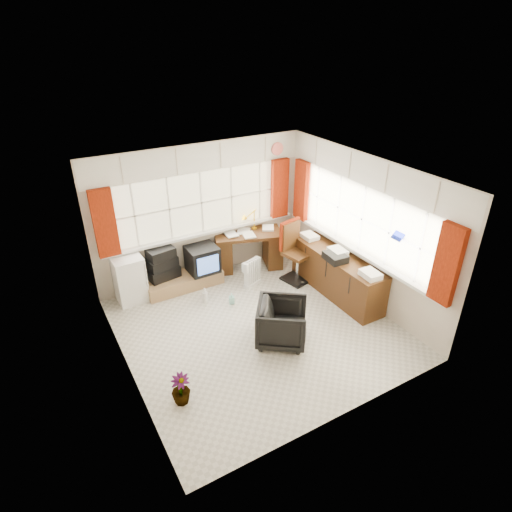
{
  "coord_description": "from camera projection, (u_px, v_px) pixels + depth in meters",
  "views": [
    {
      "loc": [
        -2.71,
        -4.68,
        4.23
      ],
      "look_at": [
        0.3,
        0.55,
        0.96
      ],
      "focal_mm": 30.0,
      "sensor_mm": 36.0,
      "label": 1
    }
  ],
  "objects": [
    {
      "name": "radiator",
      "position": [
        252.0,
        275.0,
        7.79
      ],
      "size": [
        0.38,
        0.26,
        0.53
      ],
      "color": "white",
      "rests_on": "ground"
    },
    {
      "name": "window_right",
      "position": [
        357.0,
        247.0,
        7.17
      ],
      "size": [
        0.12,
        3.7,
        3.6
      ],
      "color": "#F9F1C5",
      "rests_on": "room_walls"
    },
    {
      "name": "overhead_cabinets",
      "position": [
        279.0,
        165.0,
        6.87
      ],
      "size": [
        3.98,
        3.98,
        0.48
      ],
      "color": "silver",
      "rests_on": "room_walls"
    },
    {
      "name": "file_tray",
      "position": [
        335.0,
        257.0,
        7.14
      ],
      "size": [
        0.33,
        0.4,
        0.13
      ],
      "primitive_type": "cube",
      "rotation": [
        0.0,
        0.0,
        -0.08
      ],
      "color": "black",
      "rests_on": "credenza"
    },
    {
      "name": "ground",
      "position": [
        257.0,
        328.0,
        6.77
      ],
      "size": [
        4.0,
        4.0,
        0.0
      ],
      "primitive_type": "plane",
      "color": "beige",
      "rests_on": "ground"
    },
    {
      "name": "spray_bottle_a",
      "position": [
        205.0,
        295.0,
        7.33
      ],
      "size": [
        0.11,
        0.11,
        0.28
      ],
      "primitive_type": "imported",
      "rotation": [
        0.0,
        0.0,
        0.02
      ],
      "color": "white",
      "rests_on": "ground"
    },
    {
      "name": "task_chair",
      "position": [
        293.0,
        249.0,
        7.85
      ],
      "size": [
        0.57,
        0.59,
        1.14
      ],
      "color": "black",
      "rests_on": "ground"
    },
    {
      "name": "hifi_stack",
      "position": [
        162.0,
        264.0,
        7.53
      ],
      "size": [
        0.6,
        0.43,
        0.58
      ],
      "color": "black",
      "rests_on": "tv_bench"
    },
    {
      "name": "curtains",
      "position": [
        277.0,
        212.0,
        7.19
      ],
      "size": [
        3.83,
        3.83,
        1.15
      ],
      "color": "#942208",
      "rests_on": "room_walls"
    },
    {
      "name": "crt_tv",
      "position": [
        203.0,
        259.0,
        7.74
      ],
      "size": [
        0.53,
        0.51,
        0.48
      ],
      "color": "black",
      "rests_on": "tv_bench"
    },
    {
      "name": "flower_vase",
      "position": [
        181.0,
        389.0,
        5.35
      ],
      "size": [
        0.27,
        0.27,
        0.43
      ],
      "primitive_type": "imported",
      "rotation": [
        0.0,
        0.0,
        -0.11
      ],
      "color": "black",
      "rests_on": "ground"
    },
    {
      "name": "desk",
      "position": [
        248.0,
        248.0,
        8.31
      ],
      "size": [
        1.42,
        1.01,
        0.77
      ],
      "color": "#462B10",
      "rests_on": "ground"
    },
    {
      "name": "spray_bottle_b",
      "position": [
        232.0,
        298.0,
        7.33
      ],
      "size": [
        0.11,
        0.11,
        0.19
      ],
      "primitive_type": "imported",
      "rotation": [
        0.0,
        0.0,
        -0.32
      ],
      "color": "#92DACB",
      "rests_on": "ground"
    },
    {
      "name": "credenza",
      "position": [
        337.0,
        274.0,
        7.5
      ],
      "size": [
        0.5,
        2.0,
        0.85
      ],
      "color": "#462B10",
      "rests_on": "ground"
    },
    {
      "name": "window_back",
      "position": [
        204.0,
        229.0,
        7.8
      ],
      "size": [
        3.7,
        0.12,
        3.6
      ],
      "color": "#F9F1C5",
      "rests_on": "room_walls"
    },
    {
      "name": "office_chair",
      "position": [
        282.0,
        323.0,
        6.35
      ],
      "size": [
        1.01,
        1.01,
        0.67
      ],
      "primitive_type": "imported",
      "rotation": [
        0.0,
        0.0,
        0.93
      ],
      "color": "black",
      "rests_on": "ground"
    },
    {
      "name": "mini_fridge",
      "position": [
        129.0,
        279.0,
        7.29
      ],
      "size": [
        0.5,
        0.5,
        0.83
      ],
      "color": "white",
      "rests_on": "ground"
    },
    {
      "name": "desk_lamp",
      "position": [
        254.0,
        215.0,
        8.19
      ],
      "size": [
        0.16,
        0.14,
        0.41
      ],
      "color": "yellow",
      "rests_on": "desk"
    },
    {
      "name": "tv_bench",
      "position": [
        184.0,
        281.0,
        7.78
      ],
      "size": [
        1.4,
        0.5,
        0.25
      ],
      "primitive_type": "cube",
      "color": "#AA8355",
      "rests_on": "ground"
    },
    {
      "name": "room_walls",
      "position": [
        257.0,
        244.0,
        6.05
      ],
      "size": [
        4.0,
        4.0,
        4.0
      ],
      "color": "beige",
      "rests_on": "ground"
    }
  ]
}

